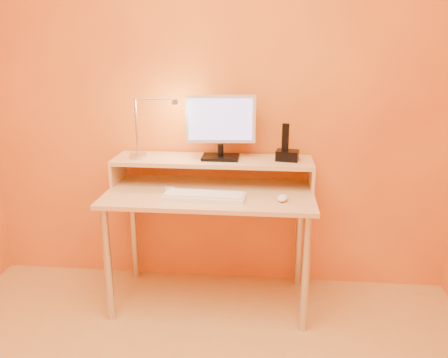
# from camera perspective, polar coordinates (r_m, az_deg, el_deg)

# --- Properties ---
(wall_back) EXTENTS (3.00, 0.04, 2.50)m
(wall_back) POSITION_cam_1_polar(r_m,az_deg,el_deg) (2.78, -1.09, 10.91)
(wall_back) COLOR orange
(wall_back) RESTS_ON floor
(desk_leg_fl) EXTENTS (0.04, 0.04, 0.69)m
(desk_leg_fl) POSITION_cam_1_polar(r_m,az_deg,el_deg) (2.63, -14.66, -10.64)
(desk_leg_fl) COLOR silver
(desk_leg_fl) RESTS_ON floor
(desk_leg_fr) EXTENTS (0.04, 0.04, 0.69)m
(desk_leg_fr) POSITION_cam_1_polar(r_m,az_deg,el_deg) (2.49, 10.39, -11.97)
(desk_leg_fr) COLOR silver
(desk_leg_fr) RESTS_ON floor
(desk_leg_bl) EXTENTS (0.04, 0.04, 0.69)m
(desk_leg_bl) POSITION_cam_1_polar(r_m,az_deg,el_deg) (3.06, -11.50, -6.41)
(desk_leg_bl) COLOR silver
(desk_leg_bl) RESTS_ON floor
(desk_leg_br) EXTENTS (0.04, 0.04, 0.69)m
(desk_leg_br) POSITION_cam_1_polar(r_m,az_deg,el_deg) (2.94, 9.64, -7.27)
(desk_leg_br) COLOR silver
(desk_leg_br) RESTS_ON floor
(desk_lower) EXTENTS (1.20, 0.60, 0.02)m
(desk_lower) POSITION_cam_1_polar(r_m,az_deg,el_deg) (2.59, -1.84, -1.88)
(desk_lower) COLOR #E0B878
(desk_lower) RESTS_ON floor
(shelf_riser_left) EXTENTS (0.02, 0.30, 0.14)m
(shelf_riser_left) POSITION_cam_1_polar(r_m,az_deg,el_deg) (2.84, -13.39, 1.05)
(shelf_riser_left) COLOR #E0B878
(shelf_riser_left) RESTS_ON desk_lower
(shelf_riser_right) EXTENTS (0.02, 0.30, 0.14)m
(shelf_riser_right) POSITION_cam_1_polar(r_m,az_deg,el_deg) (2.70, 11.10, 0.39)
(shelf_riser_right) COLOR #E0B878
(shelf_riser_right) RESTS_ON desk_lower
(desk_shelf) EXTENTS (1.20, 0.30, 0.02)m
(desk_shelf) POSITION_cam_1_polar(r_m,az_deg,el_deg) (2.68, -1.46, 2.38)
(desk_shelf) COLOR #E0B878
(desk_shelf) RESTS_ON desk_lower
(monitor_foot) EXTENTS (0.22, 0.16, 0.02)m
(monitor_foot) POSITION_cam_1_polar(r_m,az_deg,el_deg) (2.67, -0.45, 2.81)
(monitor_foot) COLOR black
(monitor_foot) RESTS_ON desk_shelf
(monitor_neck) EXTENTS (0.04, 0.04, 0.07)m
(monitor_neck) POSITION_cam_1_polar(r_m,az_deg,el_deg) (2.66, -0.45, 3.72)
(monitor_neck) COLOR black
(monitor_neck) RESTS_ON monitor_foot
(monitor_panel) EXTENTS (0.41, 0.07, 0.28)m
(monitor_panel) POSITION_cam_1_polar(r_m,az_deg,el_deg) (2.64, -0.44, 7.69)
(monitor_panel) COLOR silver
(monitor_panel) RESTS_ON monitor_neck
(monitor_back) EXTENTS (0.37, 0.05, 0.24)m
(monitor_back) POSITION_cam_1_polar(r_m,az_deg,el_deg) (2.66, -0.38, 7.77)
(monitor_back) COLOR black
(monitor_back) RESTS_ON monitor_panel
(monitor_screen) EXTENTS (0.37, 0.04, 0.24)m
(monitor_screen) POSITION_cam_1_polar(r_m,az_deg,el_deg) (2.62, -0.48, 7.62)
(monitor_screen) COLOR #9CA6EF
(monitor_screen) RESTS_ON monitor_panel
(lamp_base) EXTENTS (0.10, 0.10, 0.02)m
(lamp_base) POSITION_cam_1_polar(r_m,az_deg,el_deg) (2.74, -10.95, 2.92)
(lamp_base) COLOR silver
(lamp_base) RESTS_ON desk_shelf
(lamp_post) EXTENTS (0.01, 0.01, 0.33)m
(lamp_post) POSITION_cam_1_polar(r_m,az_deg,el_deg) (2.70, -11.15, 6.57)
(lamp_post) COLOR silver
(lamp_post) RESTS_ON lamp_base
(lamp_arm) EXTENTS (0.24, 0.01, 0.01)m
(lamp_arm) POSITION_cam_1_polar(r_m,az_deg,el_deg) (2.65, -8.83, 10.09)
(lamp_arm) COLOR silver
(lamp_arm) RESTS_ON lamp_post
(lamp_head) EXTENTS (0.04, 0.04, 0.03)m
(lamp_head) POSITION_cam_1_polar(r_m,az_deg,el_deg) (2.62, -6.24, 9.79)
(lamp_head) COLOR silver
(lamp_head) RESTS_ON lamp_arm
(lamp_bulb) EXTENTS (0.03, 0.03, 0.00)m
(lamp_bulb) POSITION_cam_1_polar(r_m,az_deg,el_deg) (2.62, -6.23, 9.45)
(lamp_bulb) COLOR #FFEAC6
(lamp_bulb) RESTS_ON lamp_head
(phone_dock) EXTENTS (0.14, 0.12, 0.06)m
(phone_dock) POSITION_cam_1_polar(r_m,az_deg,el_deg) (2.66, 8.12, 3.01)
(phone_dock) COLOR black
(phone_dock) RESTS_ON desk_shelf
(phone_handset) EXTENTS (0.04, 0.03, 0.16)m
(phone_handset) POSITION_cam_1_polar(r_m,az_deg,el_deg) (2.63, 7.89, 5.35)
(phone_handset) COLOR black
(phone_handset) RESTS_ON phone_dock
(phone_led) EXTENTS (0.01, 0.00, 0.04)m
(phone_led) POSITION_cam_1_polar(r_m,az_deg,el_deg) (2.61, 9.15, 2.72)
(phone_led) COLOR #166DFF
(phone_led) RESTS_ON phone_dock
(keyboard) EXTENTS (0.46, 0.16, 0.02)m
(keyboard) POSITION_cam_1_polar(r_m,az_deg,el_deg) (2.47, -2.56, -2.27)
(keyboard) COLOR white
(keyboard) RESTS_ON desk_lower
(mouse) EXTENTS (0.08, 0.11, 0.03)m
(mouse) POSITION_cam_1_polar(r_m,az_deg,el_deg) (2.45, 7.51, -2.40)
(mouse) COLOR white
(mouse) RESTS_ON desk_lower
(remote_control) EXTENTS (0.11, 0.21, 0.02)m
(remote_control) POSITION_cam_1_polar(r_m,az_deg,el_deg) (2.54, -6.80, -1.84)
(remote_control) COLOR white
(remote_control) RESTS_ON desk_lower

